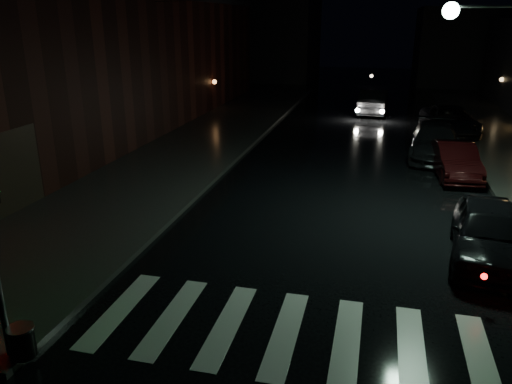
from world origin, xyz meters
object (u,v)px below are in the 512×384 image
Objects in this scene: oncoming_car at (374,102)px; parked_car_a at (488,232)px; parked_car_c at (434,141)px; parked_car_d at (449,121)px; parked_car_b at (455,160)px.

parked_car_a is at bearing 102.14° from oncoming_car.
parked_car_c is 5.31m from parked_car_d.
oncoming_car is (-3.31, 20.87, 0.06)m from parked_car_a.
parked_car_d is (1.21, 5.17, 0.00)m from parked_car_c.
parked_car_d is (0.79, 15.43, 0.01)m from parked_car_a.
parked_car_d is at bearing 80.97° from parked_car_b.
parked_car_d is 1.11× the size of oncoming_car.
parked_car_c is (-0.42, 10.26, 0.00)m from parked_car_a.
parked_car_c is (-0.53, 2.88, 0.07)m from parked_car_b.
parked_car_d is at bearing 94.56° from parked_car_a.
parked_car_a is 1.07× the size of parked_car_b.
parked_car_b is 2.93m from parked_car_c.
oncoming_car reaches higher than parked_car_c.
parked_car_a is 21.13m from oncoming_car.
parked_car_c is 0.95× the size of parked_car_d.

